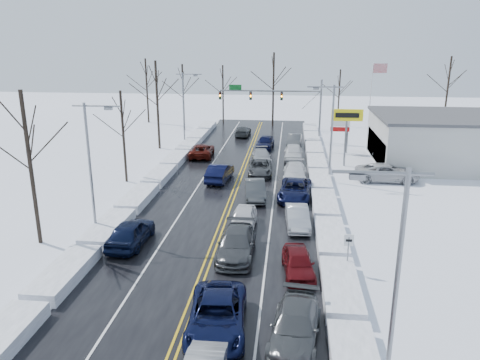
# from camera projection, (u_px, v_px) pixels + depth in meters

# --- Properties ---
(ground) EXTENTS (160.00, 160.00, 0.00)m
(ground) POSITION_uv_depth(u_px,v_px,m) (225.00, 216.00, 35.46)
(ground) COLOR white
(ground) RESTS_ON ground
(road_surface) EXTENTS (14.00, 84.00, 0.01)m
(road_surface) POSITION_uv_depth(u_px,v_px,m) (229.00, 207.00, 37.36)
(road_surface) COLOR black
(road_surface) RESTS_ON ground
(snow_bank_left) EXTENTS (1.92, 72.00, 0.73)m
(snow_bank_left) POSITION_uv_depth(u_px,v_px,m) (136.00, 204.00, 38.14)
(snow_bank_left) COLOR white
(snow_bank_left) RESTS_ON ground
(snow_bank_right) EXTENTS (1.92, 72.00, 0.73)m
(snow_bank_right) POSITION_uv_depth(u_px,v_px,m) (325.00, 211.00, 36.58)
(snow_bank_right) COLOR white
(snow_bank_right) RESTS_ON ground
(traffic_signal_mast) EXTENTS (13.28, 0.39, 8.00)m
(traffic_signal_mast) POSITION_uv_depth(u_px,v_px,m) (281.00, 99.00, 60.15)
(traffic_signal_mast) COLOR slate
(traffic_signal_mast) RESTS_ON ground
(tires_plus_sign) EXTENTS (3.20, 0.34, 6.00)m
(tires_plus_sign) POSITION_uv_depth(u_px,v_px,m) (347.00, 119.00, 48.15)
(tires_plus_sign) COLOR slate
(tires_plus_sign) RESTS_ON ground
(used_vehicles_sign) EXTENTS (2.20, 0.22, 4.65)m
(used_vehicles_sign) POSITION_uv_depth(u_px,v_px,m) (340.00, 125.00, 54.35)
(used_vehicles_sign) COLOR slate
(used_vehicles_sign) RESTS_ON ground
(speed_limit_sign) EXTENTS (0.55, 0.09, 2.35)m
(speed_limit_sign) POSITION_uv_depth(u_px,v_px,m) (348.00, 246.00, 26.53)
(speed_limit_sign) COLOR slate
(speed_limit_sign) RESTS_ON ground
(flagpole) EXTENTS (1.87, 1.20, 10.00)m
(flagpole) POSITION_uv_depth(u_px,v_px,m) (372.00, 95.00, 60.73)
(flagpole) COLOR silver
(flagpole) RESTS_ON ground
(dealership_building) EXTENTS (20.40, 12.40, 5.30)m
(dealership_building) POSITION_uv_depth(u_px,v_px,m) (473.00, 140.00, 49.35)
(dealership_building) COLOR #BAB9B4
(dealership_building) RESTS_ON ground
(streetlight_se) EXTENTS (3.20, 0.25, 9.00)m
(streetlight_se) POSITION_uv_depth(u_px,v_px,m) (392.00, 272.00, 15.94)
(streetlight_se) COLOR slate
(streetlight_se) RESTS_ON ground
(streetlight_ne) EXTENTS (3.20, 0.25, 9.00)m
(streetlight_ne) POSITION_uv_depth(u_px,v_px,m) (330.00, 126.00, 42.58)
(streetlight_ne) COLOR slate
(streetlight_ne) RESTS_ON ground
(streetlight_sw) EXTENTS (3.20, 0.25, 9.00)m
(streetlight_sw) POSITION_uv_depth(u_px,v_px,m) (92.00, 159.00, 30.97)
(streetlight_sw) COLOR slate
(streetlight_sw) RESTS_ON ground
(streetlight_nw) EXTENTS (3.20, 0.25, 9.00)m
(streetlight_nw) POSITION_uv_depth(u_px,v_px,m) (185.00, 103.00, 57.61)
(streetlight_nw) COLOR slate
(streetlight_nw) RESTS_ON ground
(tree_left_b) EXTENTS (4.00, 4.00, 10.00)m
(tree_left_b) POSITION_uv_depth(u_px,v_px,m) (27.00, 139.00, 28.91)
(tree_left_b) COLOR #2D231C
(tree_left_b) RESTS_ON ground
(tree_left_c) EXTENTS (3.40, 3.40, 8.50)m
(tree_left_c) POSITION_uv_depth(u_px,v_px,m) (122.00, 119.00, 42.43)
(tree_left_c) COLOR #2D231C
(tree_left_c) RESTS_ON ground
(tree_left_d) EXTENTS (4.20, 4.20, 10.50)m
(tree_left_d) POSITION_uv_depth(u_px,v_px,m) (157.00, 88.00, 55.42)
(tree_left_d) COLOR #2D231C
(tree_left_d) RESTS_ON ground
(tree_left_e) EXTENTS (3.80, 3.80, 9.50)m
(tree_left_e) POSITION_uv_depth(u_px,v_px,m) (183.00, 84.00, 67.00)
(tree_left_e) COLOR #2D231C
(tree_left_e) RESTS_ON ground
(tree_far_a) EXTENTS (4.00, 4.00, 10.00)m
(tree_far_a) POSITION_uv_depth(u_px,v_px,m) (146.00, 78.00, 73.35)
(tree_far_a) COLOR #2D231C
(tree_far_a) RESTS_ON ground
(tree_far_b) EXTENTS (3.60, 3.60, 9.00)m
(tree_far_b) POSITION_uv_depth(u_px,v_px,m) (223.00, 83.00, 73.27)
(tree_far_b) COLOR #2D231C
(tree_far_b) RESTS_ON ground
(tree_far_c) EXTENTS (4.40, 4.40, 11.00)m
(tree_far_c) POSITION_uv_depth(u_px,v_px,m) (274.00, 75.00, 70.13)
(tree_far_c) COLOR #2D231C
(tree_far_c) RESTS_ON ground
(tree_far_d) EXTENTS (3.40, 3.40, 8.50)m
(tree_far_d) POSITION_uv_depth(u_px,v_px,m) (340.00, 87.00, 71.04)
(tree_far_d) COLOR #2D231C
(tree_far_d) RESTS_ON ground
(tree_far_e) EXTENTS (4.20, 4.20, 10.50)m
(tree_far_e) POSITION_uv_depth(u_px,v_px,m) (449.00, 78.00, 69.46)
(tree_far_e) COLOR #2D231C
(tree_far_e) RESTS_ON ground
(queued_car_2) EXTENTS (3.05, 5.88, 1.58)m
(queued_car_2) POSITION_uv_depth(u_px,v_px,m) (217.00, 331.00, 21.56)
(queued_car_2) COLOR black
(queued_car_2) RESTS_ON ground
(queued_car_3) EXTENTS (2.23, 5.43, 1.57)m
(queued_car_3) POSITION_uv_depth(u_px,v_px,m) (236.00, 256.00, 29.07)
(queued_car_3) COLOR #3D3F42
(queued_car_3) RESTS_ON ground
(queued_car_4) EXTENTS (1.82, 4.43, 1.50)m
(queued_car_4) POSITION_uv_depth(u_px,v_px,m) (243.00, 229.00, 33.18)
(queued_car_4) COLOR white
(queued_car_4) RESTS_ON ground
(queued_car_5) EXTENTS (2.20, 4.86, 1.55)m
(queued_car_5) POSITION_uv_depth(u_px,v_px,m) (255.00, 199.00, 39.41)
(queued_car_5) COLOR #383B3D
(queued_car_5) RESTS_ON ground
(queued_car_6) EXTENTS (2.64, 5.14, 1.39)m
(queued_car_6) POSITION_uv_depth(u_px,v_px,m) (260.00, 174.00, 46.47)
(queued_car_6) COLOR #393B3D
(queued_car_6) RESTS_ON ground
(queued_car_7) EXTENTS (2.61, 5.12, 1.42)m
(queued_car_7) POSITION_uv_depth(u_px,v_px,m) (261.00, 163.00, 50.74)
(queued_car_7) COLOR #9C9FA4
(queued_car_7) RESTS_ON ground
(queued_car_8) EXTENTS (2.28, 4.79, 1.58)m
(queued_car_8) POSITION_uv_depth(u_px,v_px,m) (265.00, 148.00, 57.41)
(queued_car_8) COLOR black
(queued_car_8) RESTS_ON ground
(queued_car_11) EXTENTS (2.67, 5.35, 1.49)m
(queued_car_11) POSITION_uv_depth(u_px,v_px,m) (295.00, 340.00, 20.89)
(queued_car_11) COLOR #404345
(queued_car_11) RESTS_ON ground
(queued_car_12) EXTENTS (2.13, 4.35, 1.43)m
(queued_car_12) POSITION_uv_depth(u_px,v_px,m) (298.00, 274.00, 26.79)
(queued_car_12) COLOR #510A0E
(queued_car_12) RESTS_ON ground
(queued_car_13) EXTENTS (1.87, 4.54, 1.46)m
(queued_car_13) POSITION_uv_depth(u_px,v_px,m) (297.00, 227.00, 33.52)
(queued_car_13) COLOR #ACAEB4
(queued_car_13) RESTS_ON ground
(queued_car_14) EXTENTS (3.06, 5.83, 1.56)m
(queued_car_14) POSITION_uv_depth(u_px,v_px,m) (295.00, 199.00, 39.39)
(queued_car_14) COLOR black
(queued_car_14) RESTS_ON ground
(queued_car_15) EXTENTS (2.23, 5.29, 1.52)m
(queued_car_15) POSITION_uv_depth(u_px,v_px,m) (294.00, 180.00, 44.70)
(queued_car_15) COLOR white
(queued_car_15) RESTS_ON ground
(queued_car_16) EXTENTS (2.06, 4.99, 1.69)m
(queued_car_16) POSITION_uv_depth(u_px,v_px,m) (293.00, 160.00, 52.09)
(queued_car_16) COLOR silver
(queued_car_16) RESTS_ON ground
(queued_car_17) EXTENTS (1.97, 4.77, 1.54)m
(queued_car_17) POSITION_uv_depth(u_px,v_px,m) (294.00, 147.00, 58.39)
(queued_car_17) COLOR #45484B
(queued_car_17) RESTS_ON ground
(oncoming_car_0) EXTENTS (2.22, 5.12, 1.64)m
(oncoming_car_0) POSITION_uv_depth(u_px,v_px,m) (220.00, 181.00, 44.42)
(oncoming_car_0) COLOR black
(oncoming_car_0) RESTS_ON ground
(oncoming_car_1) EXTENTS (2.69, 5.41, 1.47)m
(oncoming_car_1) POSITION_uv_depth(u_px,v_px,m) (202.00, 157.00, 53.42)
(oncoming_car_1) COLOR #460F09
(oncoming_car_1) RESTS_ON ground
(oncoming_car_2) EXTENTS (2.01, 4.76, 1.37)m
(oncoming_car_2) POSITION_uv_depth(u_px,v_px,m) (243.00, 136.00, 64.90)
(oncoming_car_2) COLOR #393C3E
(oncoming_car_2) RESTS_ON ground
(oncoming_car_3) EXTENTS (2.17, 5.07, 1.71)m
(oncoming_car_3) POSITION_uv_depth(u_px,v_px,m) (132.00, 245.00, 30.62)
(oncoming_car_3) COLOR black
(oncoming_car_3) RESTS_ON ground
(parked_car_0) EXTENTS (5.97, 2.88, 1.64)m
(parked_car_0) POSITION_uv_depth(u_px,v_px,m) (386.00, 181.00, 44.27)
(parked_car_0) COLOR #BBBBBD
(parked_car_0) RESTS_ON ground
(parked_car_1) EXTENTS (2.18, 4.87, 1.39)m
(parked_car_1) POSITION_uv_depth(u_px,v_px,m) (403.00, 164.00, 50.10)
(parked_car_1) COLOR #3D4042
(parked_car_1) RESTS_ON ground
(parked_car_2) EXTENTS (2.14, 4.55, 1.51)m
(parked_car_2) POSITION_uv_depth(u_px,v_px,m) (379.00, 156.00, 53.80)
(parked_car_2) COLOR #45484B
(parked_car_2) RESTS_ON ground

